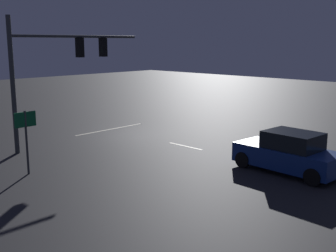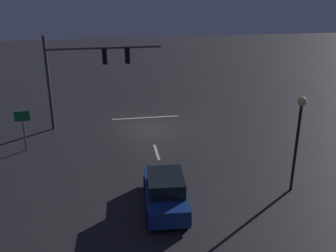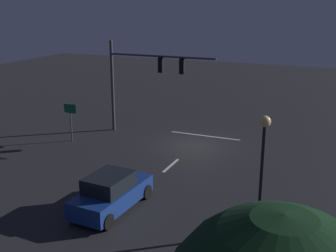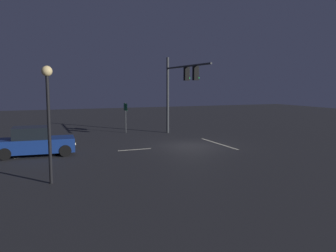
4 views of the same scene
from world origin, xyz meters
TOP-DOWN VIEW (x-y plane):
  - ground_plane at (0.00, 0.00)m, footprint 80.00×80.00m
  - traffic_signal_assembly at (4.11, -0.93)m, footprint 7.69×0.47m
  - lane_dash_far at (0.00, 4.00)m, footprint 0.16×2.20m
  - lane_dash_mid at (0.00, 10.00)m, footprint 0.16×2.20m
  - stop_bar at (0.00, -2.12)m, footprint 5.00×0.16m
  - car_approaching at (0.37, 9.92)m, footprint 2.14×4.46m
  - street_lamp_left_kerb at (-6.08, 9.44)m, footprint 0.44×0.44m
  - route_sign at (7.84, 2.48)m, footprint 0.90×0.09m

SIDE VIEW (x-z plane):
  - ground_plane at x=0.00m, z-range 0.00..0.00m
  - lane_dash_far at x=0.00m, z-range 0.00..0.01m
  - lane_dash_mid at x=0.00m, z-range 0.00..0.01m
  - stop_bar at x=0.00m, z-range 0.00..0.01m
  - car_approaching at x=0.37m, z-range -0.05..1.65m
  - route_sign at x=7.84m, z-range 0.57..3.16m
  - street_lamp_left_kerb at x=-6.08m, z-range 0.99..5.89m
  - traffic_signal_assembly at x=4.11m, z-range 1.11..7.55m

